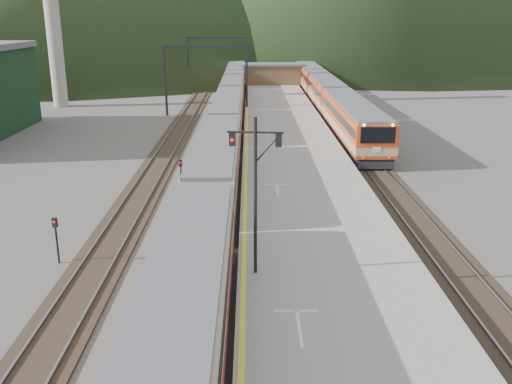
{
  "coord_description": "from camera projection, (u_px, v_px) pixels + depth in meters",
  "views": [
    {
      "loc": [
        2.13,
        -11.17,
        11.25
      ],
      "look_at": [
        2.46,
        18.48,
        2.0
      ],
      "focal_mm": 40.0,
      "sensor_mm": 36.0,
      "label": 1
    }
  ],
  "objects": [
    {
      "name": "track_main",
      "position": [
        227.0,
        142.0,
        52.15
      ],
      "size": [
        2.6,
        200.0,
        0.23
      ],
      "color": "black",
      "rests_on": "ground"
    },
    {
      "name": "short_signal_b",
      "position": [
        181.0,
        172.0,
        37.05
      ],
      "size": [
        0.24,
        0.18,
        2.27
      ],
      "color": "black",
      "rests_on": "ground"
    },
    {
      "name": "track_far",
      "position": [
        172.0,
        142.0,
        52.1
      ],
      "size": [
        2.6,
        200.0,
        0.23
      ],
      "color": "black",
      "rests_on": "ground"
    },
    {
      "name": "platform",
      "position": [
        289.0,
        142.0,
        50.17
      ],
      "size": [
        8.0,
        100.0,
        1.0
      ],
      "primitive_type": "cube",
      "color": "gray",
      "rests_on": "ground"
    },
    {
      "name": "gantry_near",
      "position": [
        206.0,
        67.0,
        64.79
      ],
      "size": [
        9.55,
        0.25,
        8.0
      ],
      "color": "black",
      "rests_on": "ground"
    },
    {
      "name": "signal_mast",
      "position": [
        255.0,
        180.0,
        22.52
      ],
      "size": [
        2.2,
        0.37,
        6.51
      ],
      "color": "black",
      "rests_on": "platform"
    },
    {
      "name": "short_signal_c",
      "position": [
        56.0,
        234.0,
        26.54
      ],
      "size": [
        0.24,
        0.19,
        2.27
      ],
      "color": "black",
      "rests_on": "ground"
    },
    {
      "name": "station_shed",
      "position": [
        272.0,
        73.0,
        87.74
      ],
      "size": [
        9.4,
        4.4,
        3.1
      ],
      "color": "brown",
      "rests_on": "platform"
    },
    {
      "name": "track_second",
      "position": [
        352.0,
        142.0,
        52.27
      ],
      "size": [
        2.6,
        200.0,
        0.23
      ],
      "color": "black",
      "rests_on": "ground"
    },
    {
      "name": "main_train",
      "position": [
        227.0,
        117.0,
        54.4
      ],
      "size": [
        2.72,
        93.51,
        3.32
      ],
      "color": "tan",
      "rests_on": "track_main"
    },
    {
      "name": "gantry_far",
      "position": [
        218.0,
        53.0,
        88.66
      ],
      "size": [
        9.55,
        0.25,
        8.0
      ],
      "color": "black",
      "rests_on": "ground"
    },
    {
      "name": "second_train",
      "position": [
        323.0,
        90.0,
        72.17
      ],
      "size": [
        3.1,
        63.61,
        3.79
      ],
      "color": "#DA4819",
      "rests_on": "track_second"
    }
  ]
}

